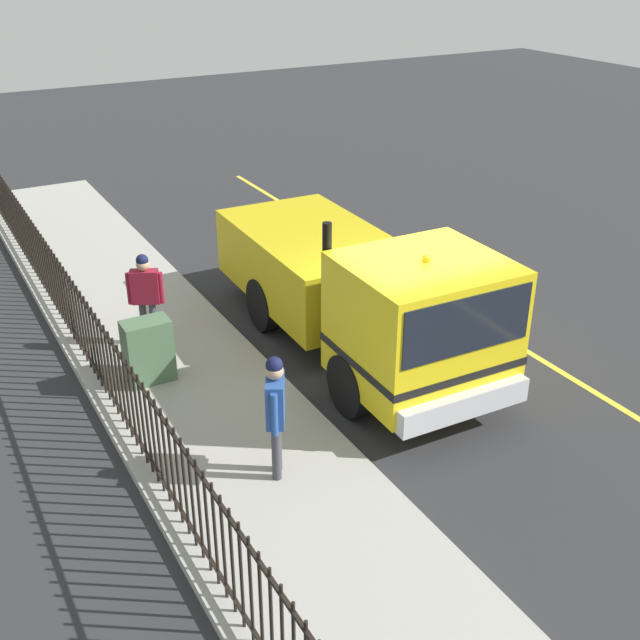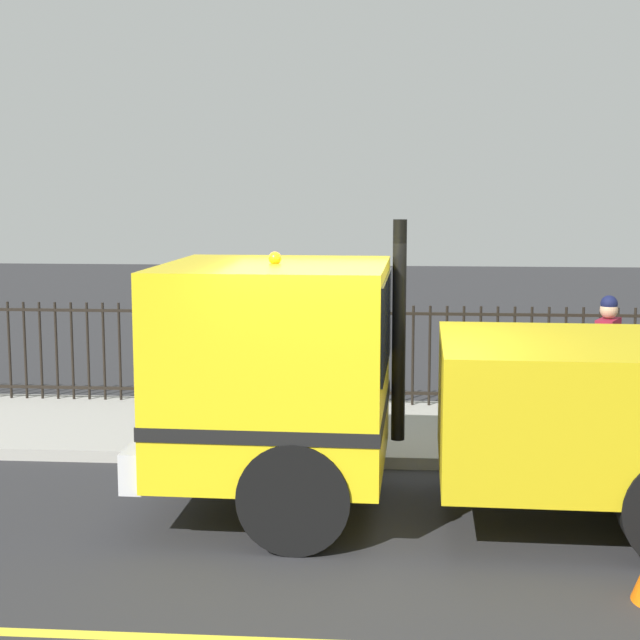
{
  "view_description": "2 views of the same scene",
  "coord_description": "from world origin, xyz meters",
  "views": [
    {
      "loc": [
        6.46,
        8.79,
        6.46
      ],
      "look_at": [
        1.75,
        0.39,
        1.64
      ],
      "focal_mm": 43.66,
      "sensor_mm": 36.0,
      "label": 1
    },
    {
      "loc": [
        -8.53,
        -0.32,
        3.06
      ],
      "look_at": [
        2.52,
        0.55,
        1.53
      ],
      "focal_mm": 54.44,
      "sensor_mm": 36.0,
      "label": 2
    }
  ],
  "objects": [
    {
      "name": "pedestrian_distant",
      "position": [
        3.25,
        -2.88,
        1.14
      ],
      "size": [
        0.56,
        0.39,
        1.64
      ],
      "rotation": [
        0.0,
        0.0,
        5.83
      ],
      "color": "maroon",
      "rests_on": "sidewalk_slab"
    },
    {
      "name": "utility_cabinet",
      "position": [
        3.63,
        -1.72,
        0.65
      ],
      "size": [
        0.73,
        0.44,
        1.02
      ],
      "primitive_type": "cube",
      "color": "#4C6B4C",
      "rests_on": "sidewalk_slab"
    },
    {
      "name": "iron_fence",
      "position": [
        4.36,
        0.0,
        0.82
      ],
      "size": [
        0.04,
        22.59,
        1.35
      ],
      "color": "black",
      "rests_on": "sidewalk_slab"
    },
    {
      "name": "worker_standing",
      "position": [
        2.96,
        1.4,
        1.2
      ],
      "size": [
        0.43,
        0.57,
        1.74
      ],
      "rotation": [
        0.0,
        0.0,
        -2.08
      ],
      "color": "#264C99",
      "rests_on": "sidewalk_slab"
    },
    {
      "name": "ground_plane",
      "position": [
        0.0,
        0.0,
        0.0
      ],
      "size": [
        58.38,
        58.38,
        0.0
      ],
      "primitive_type": "plane",
      "color": "#2B2B2D",
      "rests_on": "ground"
    },
    {
      "name": "work_truck",
      "position": [
        0.25,
        -0.76,
        1.28
      ],
      "size": [
        2.4,
        6.61,
        2.74
      ],
      "rotation": [
        0.0,
        0.0,
        -0.03
      ],
      "color": "yellow",
      "rests_on": "ground"
    },
    {
      "name": "sidewalk_slab",
      "position": [
        3.18,
        0.0,
        0.07
      ],
      "size": [
        2.85,
        26.54,
        0.13
      ],
      "primitive_type": "cube",
      "color": "#A3A099",
      "rests_on": "ground"
    }
  ]
}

